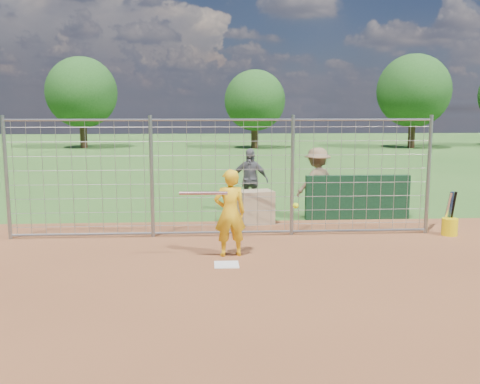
{
  "coord_description": "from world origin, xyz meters",
  "views": [
    {
      "loc": [
        -0.32,
        -9.3,
        2.73
      ],
      "look_at": [
        0.3,
        0.8,
        1.15
      ],
      "focal_mm": 40.0,
      "sensor_mm": 36.0,
      "label": 1
    }
  ],
  "objects": [
    {
      "name": "batter",
      "position": [
        0.09,
        0.41,
        0.82
      ],
      "size": [
        0.65,
        0.48,
        1.64
      ],
      "primitive_type": "imported",
      "rotation": [
        0.0,
        0.0,
        3.3
      ],
      "color": "yellow",
      "rests_on": "ground"
    },
    {
      "name": "equipment_in_play",
      "position": [
        0.0,
        0.07,
        1.19
      ],
      "size": [
        2.13,
        0.15,
        0.32
      ],
      "color": "silver",
      "rests_on": "ground"
    },
    {
      "name": "equipment_bin",
      "position": [
        0.83,
        3.22,
        0.4
      ],
      "size": [
        0.9,
        0.72,
        0.8
      ],
      "primitive_type": "cube",
      "rotation": [
        0.0,
        0.0,
        0.23
      ],
      "color": "tan",
      "rests_on": "ground"
    },
    {
      "name": "infield_dirt",
      "position": [
        0.0,
        -3.0,
        0.01
      ],
      "size": [
        18.0,
        18.0,
        0.0
      ],
      "primitive_type": "plane",
      "color": "brown",
      "rests_on": "ground"
    },
    {
      "name": "home_plate",
      "position": [
        0.0,
        -0.2,
        0.01
      ],
      "size": [
        0.43,
        0.43,
        0.02
      ],
      "primitive_type": "cube",
      "color": "silver",
      "rests_on": "ground"
    },
    {
      "name": "bucket_with_bats",
      "position": [
        4.93,
        1.76,
        0.25
      ],
      "size": [
        0.34,
        0.37,
        0.97
      ],
      "color": "yellow",
      "rests_on": "ground"
    },
    {
      "name": "ground",
      "position": [
        0.0,
        0.0,
        0.0
      ],
      "size": [
        100.0,
        100.0,
        0.0
      ],
      "primitive_type": "plane",
      "color": "#2D591E",
      "rests_on": "ground"
    },
    {
      "name": "bystander_b",
      "position": [
        0.79,
        4.69,
        0.85
      ],
      "size": [
        1.07,
        0.66,
        1.7
      ],
      "primitive_type": "imported",
      "rotation": [
        0.0,
        0.0,
        -0.26
      ],
      "color": "#59595E",
      "rests_on": "ground"
    },
    {
      "name": "dugout_wall",
      "position": [
        3.4,
        3.6,
        0.55
      ],
      "size": [
        2.6,
        0.2,
        1.1
      ],
      "primitive_type": "cube",
      "color": "#11381E",
      "rests_on": "ground"
    },
    {
      "name": "tree_line",
      "position": [
        3.13,
        28.13,
        3.71
      ],
      "size": [
        44.66,
        6.72,
        6.48
      ],
      "color": "#3F2B19",
      "rests_on": "ground"
    },
    {
      "name": "bystander_c",
      "position": [
        2.44,
        3.89,
        0.88
      ],
      "size": [
        1.31,
        1.07,
        1.77
      ],
      "primitive_type": "imported",
      "rotation": [
        0.0,
        0.0,
        3.56
      ],
      "color": "#7F6345",
      "rests_on": "ground"
    },
    {
      "name": "backstop_fence",
      "position": [
        0.0,
        2.0,
        1.26
      ],
      "size": [
        9.08,
        0.08,
        2.6
      ],
      "color": "gray",
      "rests_on": "ground"
    }
  ]
}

